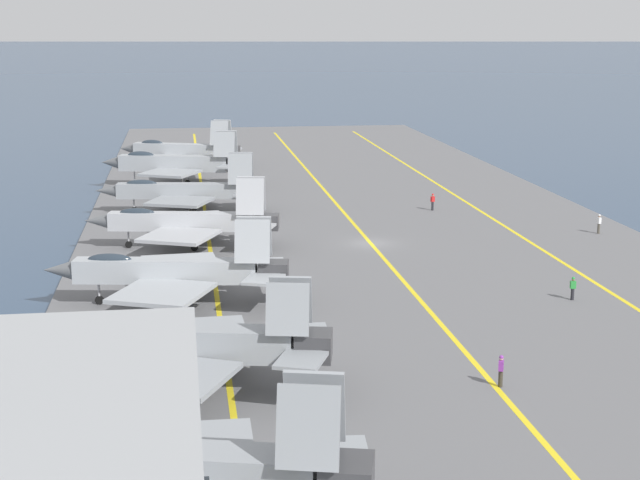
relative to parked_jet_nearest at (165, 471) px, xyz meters
name	(u,v)px	position (x,y,z in m)	size (l,w,h in m)	color
ground_plane	(371,248)	(48.67, -17.21, -3.15)	(2000.00, 2000.00, 0.00)	#2D425B
carrier_deck	(371,245)	(48.67, -17.21, -2.95)	(198.47, 51.27, 0.40)	slate
deck_stripe_foul_line	(524,238)	(48.67, -31.30, -2.74)	(178.62, 0.36, 0.01)	yellow
deck_stripe_centerline	(371,243)	(48.67, -17.21, -2.74)	(178.62, 0.36, 0.01)	yellow
deck_stripe_edge_line	(210,248)	(48.67, -3.11, -2.74)	(178.62, 0.36, 0.01)	yellow
parked_jet_nearest	(165,471)	(0.00, 0.00, 0.00)	(12.48, 16.21, 6.68)	gray
parked_jet_second	(188,344)	(15.28, -1.00, -0.15)	(12.86, 15.82, 6.18)	gray
parked_jet_third	(172,271)	(31.66, -0.04, -0.35)	(14.35, 16.94, 6.15)	#9EA3A8
parked_jet_fourth	(187,222)	(48.93, -1.22, -0.39)	(13.76, 16.80, 6.22)	#A8AAAF
parked_jet_fifth	(185,191)	(65.23, -1.17, -0.46)	(12.98, 17.35, 6.19)	gray
parked_jet_sixth	(176,163)	(81.95, -0.27, 0.01)	(13.69, 17.45, 6.64)	#93999E
parked_jet_seventh	(181,150)	(97.51, -0.89, -0.41)	(13.01, 16.66, 6.46)	#9EA3A8
crew_purple_vest	(501,369)	(13.45, -17.46, -1.77)	(0.45, 0.38, 1.78)	#383328
crew_white_vest	(599,223)	(49.71, -38.81, -1.75)	(0.41, 0.31, 1.82)	#4C473D
crew_red_vest	(433,201)	(63.00, -26.50, -1.78)	(0.38, 0.45, 1.76)	#232328
crew_green_vest	(573,287)	(28.96, -27.81, -1.83)	(0.28, 0.40, 1.67)	#232328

